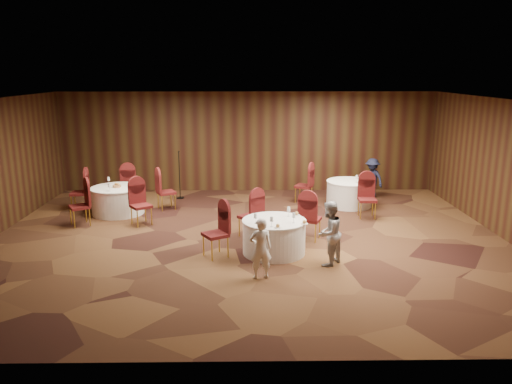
{
  "coord_description": "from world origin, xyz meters",
  "views": [
    {
      "loc": [
        0.03,
        -11.02,
        3.83
      ],
      "look_at": [
        0.2,
        0.2,
        1.1
      ],
      "focal_mm": 35.0,
      "sensor_mm": 36.0,
      "label": 1
    }
  ],
  "objects_px": {
    "woman_a": "(260,248)",
    "woman_b": "(329,233)",
    "table_right": "(349,193)",
    "table_main": "(274,236)",
    "table_left": "(118,200)",
    "mic_stand": "(180,185)",
    "man_c": "(372,178)"
  },
  "relations": [
    {
      "from": "table_left",
      "to": "table_right",
      "type": "distance_m",
      "value": 6.56
    },
    {
      "from": "table_main",
      "to": "woman_b",
      "type": "height_order",
      "value": "woman_b"
    },
    {
      "from": "table_right",
      "to": "table_main",
      "type": "bearing_deg",
      "value": -121.8
    },
    {
      "from": "woman_b",
      "to": "man_c",
      "type": "distance_m",
      "value": 5.88
    },
    {
      "from": "table_left",
      "to": "woman_b",
      "type": "distance_m",
      "value": 6.46
    },
    {
      "from": "table_main",
      "to": "woman_a",
      "type": "xyz_separation_m",
      "value": [
        -0.33,
        -1.34,
        0.22
      ]
    },
    {
      "from": "table_main",
      "to": "mic_stand",
      "type": "height_order",
      "value": "mic_stand"
    },
    {
      "from": "table_left",
      "to": "woman_b",
      "type": "xyz_separation_m",
      "value": [
        5.2,
        -3.82,
        0.29
      ]
    },
    {
      "from": "table_main",
      "to": "man_c",
      "type": "bearing_deg",
      "value": 55.66
    },
    {
      "from": "table_left",
      "to": "woman_a",
      "type": "xyz_separation_m",
      "value": [
        3.82,
        -4.49,
        0.22
      ]
    },
    {
      "from": "table_main",
      "to": "mic_stand",
      "type": "relative_size",
      "value": 0.93
    },
    {
      "from": "table_main",
      "to": "table_left",
      "type": "height_order",
      "value": "same"
    },
    {
      "from": "table_right",
      "to": "woman_b",
      "type": "height_order",
      "value": "woman_b"
    },
    {
      "from": "table_left",
      "to": "mic_stand",
      "type": "relative_size",
      "value": 0.97
    },
    {
      "from": "man_c",
      "to": "woman_b",
      "type": "bearing_deg",
      "value": -58.27
    },
    {
      "from": "man_c",
      "to": "table_main",
      "type": "bearing_deg",
      "value": -70.62
    },
    {
      "from": "mic_stand",
      "to": "man_c",
      "type": "height_order",
      "value": "mic_stand"
    },
    {
      "from": "table_left",
      "to": "woman_a",
      "type": "distance_m",
      "value": 5.9
    },
    {
      "from": "woman_b",
      "to": "mic_stand",
      "type": "bearing_deg",
      "value": -105.63
    },
    {
      "from": "table_right",
      "to": "mic_stand",
      "type": "relative_size",
      "value": 0.9
    },
    {
      "from": "table_right",
      "to": "woman_b",
      "type": "xyz_separation_m",
      "value": [
        -1.32,
        -4.51,
        0.29
      ]
    },
    {
      "from": "woman_a",
      "to": "table_right",
      "type": "bearing_deg",
      "value": -129.61
    },
    {
      "from": "woman_a",
      "to": "man_c",
      "type": "height_order",
      "value": "man_c"
    },
    {
      "from": "mic_stand",
      "to": "table_left",
      "type": "bearing_deg",
      "value": -131.58
    },
    {
      "from": "table_right",
      "to": "man_c",
      "type": "distance_m",
      "value": 1.31
    },
    {
      "from": "mic_stand",
      "to": "man_c",
      "type": "bearing_deg",
      "value": -0.4
    },
    {
      "from": "table_right",
      "to": "mic_stand",
      "type": "xyz_separation_m",
      "value": [
        -5.04,
        0.98,
        0.04
      ]
    },
    {
      "from": "table_right",
      "to": "woman_a",
      "type": "height_order",
      "value": "woman_a"
    },
    {
      "from": "woman_a",
      "to": "woman_b",
      "type": "relative_size",
      "value": 0.89
    },
    {
      "from": "table_main",
      "to": "woman_b",
      "type": "relative_size",
      "value": 1.03
    },
    {
      "from": "woman_b",
      "to": "table_right",
      "type": "bearing_deg",
      "value": -156.04
    },
    {
      "from": "mic_stand",
      "to": "woman_b",
      "type": "bearing_deg",
      "value": -55.87
    }
  ]
}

